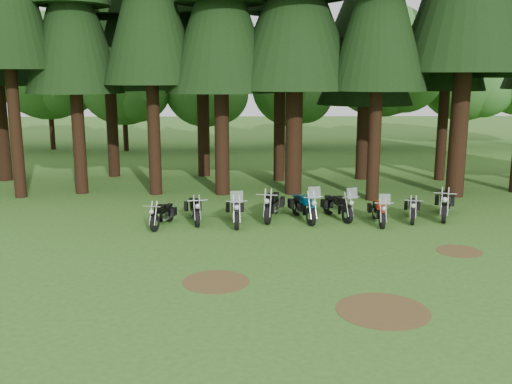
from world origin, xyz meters
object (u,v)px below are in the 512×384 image
motorcycle_0 (162,215)px  motorcycle_6 (379,212)px  motorcycle_4 (304,207)px  motorcycle_3 (272,206)px  motorcycle_5 (338,207)px  motorcycle_7 (412,209)px  motorcycle_2 (236,211)px  motorcycle_1 (194,210)px  motorcycle_8 (444,205)px

motorcycle_0 → motorcycle_6: bearing=15.9°
motorcycle_0 → motorcycle_4: size_ratio=0.82×
motorcycle_3 → motorcycle_5: 2.51m
motorcycle_7 → motorcycle_2: bearing=-161.0°
motorcycle_2 → motorcycle_6: (5.30, -0.05, -0.05)m
motorcycle_2 → motorcycle_4: motorcycle_4 is taller
motorcycle_0 → motorcycle_1: motorcycle_1 is taller
motorcycle_3 → motorcycle_5: bearing=10.7°
motorcycle_8 → motorcycle_7: bearing=-145.0°
motorcycle_0 → motorcycle_3: size_ratio=0.81×
motorcycle_1 → motorcycle_8: (9.58, 0.42, 0.06)m
motorcycle_0 → motorcycle_5: bearing=22.6°
motorcycle_2 → motorcycle_4: (2.57, 0.49, 0.01)m
motorcycle_0 → motorcycle_3: (4.05, 1.04, 0.09)m
motorcycle_1 → motorcycle_4: size_ratio=0.90×
motorcycle_5 → motorcycle_8: size_ratio=0.92×
motorcycle_3 → motorcycle_0: bearing=-152.7°
motorcycle_4 → motorcycle_6: motorcycle_4 is taller
motorcycle_4 → motorcycle_5: size_ratio=1.10×
motorcycle_5 → motorcycle_8: motorcycle_5 is taller
motorcycle_0 → motorcycle_5: (6.56, 0.95, 0.06)m
motorcycle_0 → motorcycle_4: motorcycle_4 is taller
motorcycle_2 → motorcycle_5: motorcycle_2 is taller
motorcycle_0 → motorcycle_2: size_ratio=0.84×
motorcycle_4 → motorcycle_8: bearing=-10.3°
motorcycle_0 → motorcycle_7: size_ratio=1.00×
motorcycle_7 → motorcycle_8: (1.34, 0.37, 0.10)m
motorcycle_4 → motorcycle_8: 5.48m
motorcycle_2 → motorcycle_3: (1.39, 0.79, 0.01)m
motorcycle_3 → motorcycle_5: size_ratio=1.10×
motorcycle_1 → motorcycle_3: size_ratio=0.89×
motorcycle_3 → motorcycle_8: size_ratio=1.01×
motorcycle_1 → motorcycle_7: size_ratio=1.09×
motorcycle_5 → motorcycle_7: 2.81m
motorcycle_1 → motorcycle_3: 2.96m
motorcycle_1 → motorcycle_2: 1.59m
motorcycle_2 → motorcycle_3: size_ratio=0.97×
motorcycle_0 → motorcycle_5: 6.63m
motorcycle_0 → motorcycle_6: 7.97m
motorcycle_1 → motorcycle_2: size_ratio=0.92×
motorcycle_3 → motorcycle_1: bearing=-159.3°
motorcycle_5 → motorcycle_8: (4.15, 0.10, 0.04)m
motorcycle_1 → motorcycle_7: bearing=-10.9°
motorcycle_5 → motorcycle_7: size_ratio=1.11×
motorcycle_4 → motorcycle_6: bearing=-24.6°
motorcycle_0 → motorcycle_2: motorcycle_2 is taller
motorcycle_2 → motorcycle_7: size_ratio=1.19×
motorcycle_5 → motorcycle_8: 4.15m
motorcycle_0 → motorcycle_7: bearing=18.6°
motorcycle_0 → motorcycle_7: 9.38m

